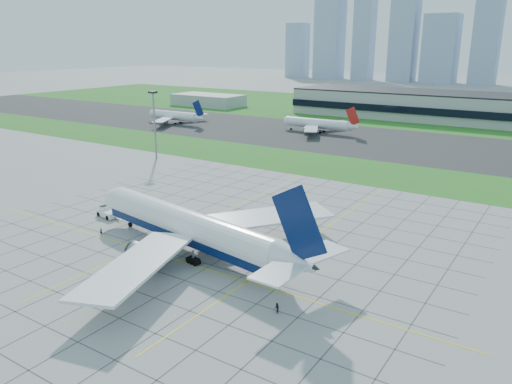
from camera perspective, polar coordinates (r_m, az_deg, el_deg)
ground at (r=105.84m, az=-8.56°, el=-7.28°), size 1400.00×1400.00×0.00m
grass_median at (r=179.33m, az=10.86°, el=2.58°), size 700.00×35.00×0.04m
asphalt_taxiway at (r=230.09m, az=16.20°, el=5.29°), size 700.00×75.00×0.04m
grass_far at (r=335.64m, az=21.96°, el=8.12°), size 700.00×145.00×0.04m
apron_markings at (r=113.37m, az=-4.67°, el=-5.48°), size 120.00×130.00×0.03m
service_block at (r=362.70m, az=-5.51°, el=10.41°), size 50.00×25.00×8.00m
light_mast at (r=194.10m, az=-11.57°, el=8.46°), size 2.50×2.50×25.60m
airliner at (r=105.47m, az=-7.58°, el=-4.04°), size 64.58×64.92×20.45m
pushback_tug at (r=133.05m, az=-16.66°, el=-2.24°), size 9.35×4.09×2.57m
crew_near at (r=120.96m, az=-17.27°, el=-4.36°), size 0.59×0.70×1.63m
crew_far at (r=83.87m, az=2.40°, el=-13.14°), size 1.13×1.11×1.83m
distant_jet_0 at (r=281.44m, az=-9.25°, el=8.61°), size 36.61×42.66×14.08m
distant_jet_1 at (r=251.46m, az=7.13°, el=7.76°), size 38.83×42.66×14.08m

